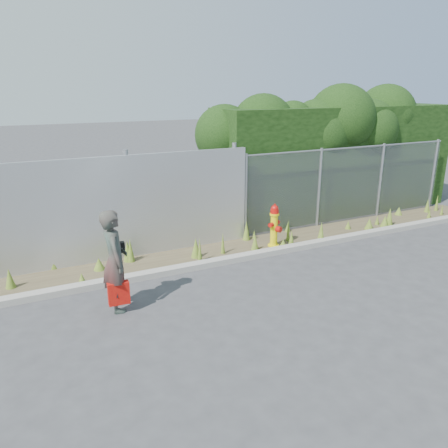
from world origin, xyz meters
TOP-DOWN VIEW (x-y plane):
  - ground at (0.00, 0.00)m, footprint 80.00×80.00m
  - curb at (0.00, 1.80)m, footprint 16.00×0.22m
  - weed_strip at (-0.58, 2.42)m, footprint 16.00×1.32m
  - corrugated_fence at (-3.25, 3.01)m, footprint 8.50×0.21m
  - chainlink_fence at (4.25, 3.00)m, footprint 6.50×0.07m
  - hedge at (4.44, 4.01)m, footprint 7.83×2.13m
  - fire_hydrant at (1.34, 2.17)m, footprint 0.34×0.31m
  - woman at (-2.53, 0.84)m, footprint 0.46×0.65m
  - red_tote_bag at (-2.54, 0.66)m, footprint 0.34×0.13m
  - black_shoulder_bag at (-2.44, 0.97)m, footprint 0.23×0.10m

SIDE VIEW (x-z plane):
  - ground at x=0.00m, z-range 0.00..0.00m
  - curb at x=0.00m, z-range 0.00..0.12m
  - weed_strip at x=-0.58m, z-range -0.14..0.40m
  - red_tote_bag at x=-2.54m, z-range 0.14..0.58m
  - fire_hydrant at x=1.34m, z-range -0.02..1.00m
  - woman at x=-2.53m, z-range 0.00..1.70m
  - black_shoulder_bag at x=-2.44m, z-range 0.93..1.10m
  - chainlink_fence at x=4.25m, z-range 0.01..2.06m
  - corrugated_fence at x=-3.25m, z-range -0.05..2.25m
  - hedge at x=4.44m, z-range 0.21..3.81m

